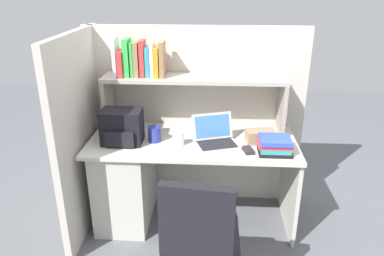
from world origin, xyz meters
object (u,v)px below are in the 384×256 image
(backpack, at_px, (122,127))
(tissue_box, at_px, (261,136))
(office_chair, at_px, (200,252))
(paper_cup, at_px, (179,139))
(computer_mouse, at_px, (248,150))
(snack_canister, at_px, (155,134))
(laptop, at_px, (215,138))

(backpack, distance_m, tissue_box, 1.05)
(backpack, distance_m, office_chair, 1.11)
(paper_cup, bearing_deg, computer_mouse, -10.18)
(computer_mouse, distance_m, office_chair, 0.83)
(backpack, xyz_separation_m, paper_cup, (0.43, -0.02, -0.08))
(paper_cup, height_order, office_chair, office_chair)
(paper_cup, distance_m, snack_canister, 0.20)
(computer_mouse, relative_size, snack_canister, 0.88)
(laptop, relative_size, office_chair, 0.41)
(paper_cup, distance_m, tissue_box, 0.62)
(office_chair, bearing_deg, laptop, -88.31)
(computer_mouse, height_order, office_chair, office_chair)
(computer_mouse, height_order, paper_cup, paper_cup)
(backpack, height_order, computer_mouse, backpack)
(backpack, height_order, snack_canister, backpack)
(paper_cup, bearing_deg, laptop, 6.87)
(tissue_box, bearing_deg, computer_mouse, -130.00)
(paper_cup, xyz_separation_m, snack_canister, (-0.19, 0.06, 0.01))
(computer_mouse, distance_m, tissue_box, 0.21)
(computer_mouse, xyz_separation_m, snack_canister, (-0.70, 0.15, 0.04))
(backpack, xyz_separation_m, office_chair, (0.63, -0.79, -0.46))
(laptop, distance_m, backpack, 0.71)
(paper_cup, bearing_deg, tissue_box, 8.13)
(tissue_box, bearing_deg, snack_canister, 173.09)
(laptop, xyz_separation_m, computer_mouse, (0.24, -0.12, -0.03))
(backpack, bearing_deg, snack_canister, 9.93)
(tissue_box, bearing_deg, office_chair, -124.96)
(laptop, height_order, snack_canister, laptop)
(computer_mouse, bearing_deg, paper_cup, 156.01)
(computer_mouse, bearing_deg, office_chair, -128.41)
(laptop, bearing_deg, tissue_box, 9.11)
(office_chair, bearing_deg, tissue_box, -109.05)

